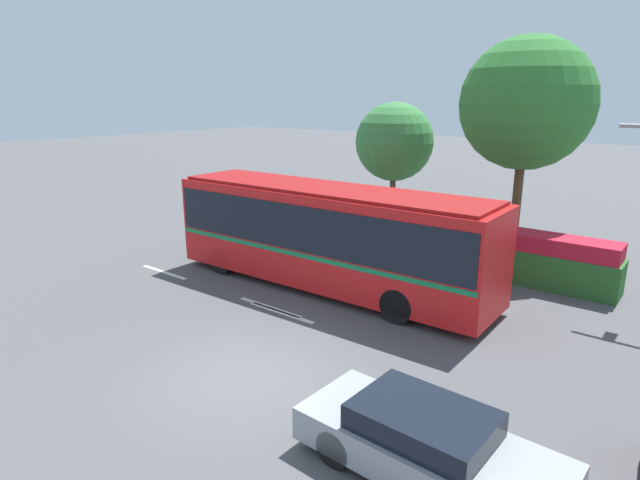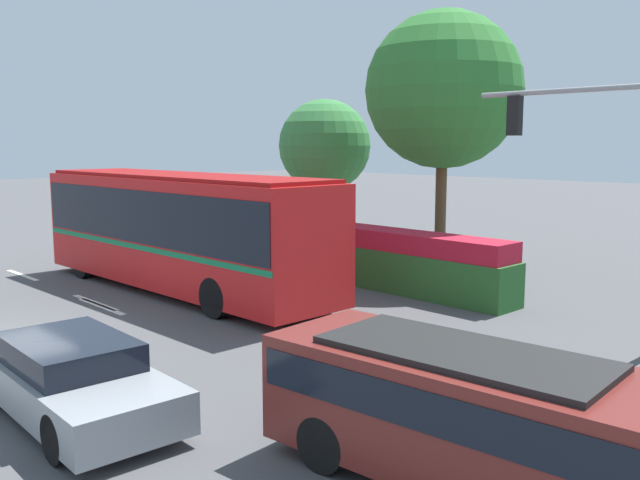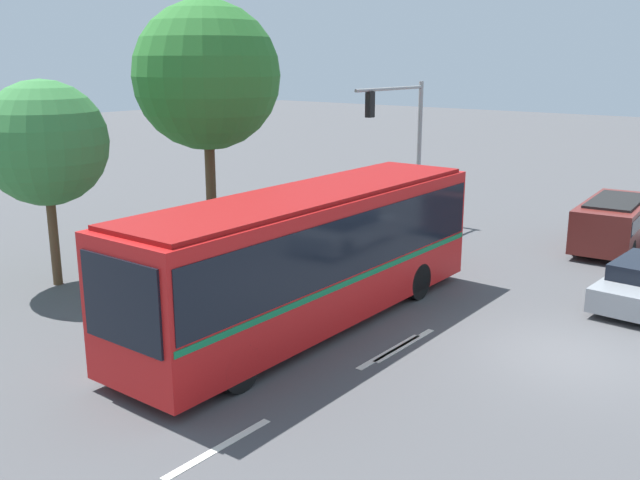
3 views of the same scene
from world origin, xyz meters
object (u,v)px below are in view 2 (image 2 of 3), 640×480
suv_left_lane (461,406)px  traffic_light_pole (613,166)px  street_tree_left (325,146)px  street_tree_centre (444,90)px  sedan_foreground (73,379)px  city_bus (179,225)px

suv_left_lane → traffic_light_pole: traffic_light_pole is taller
traffic_light_pole → street_tree_left: size_ratio=0.94×
street_tree_left → street_tree_centre: (5.73, -0.42, 1.71)m
street_tree_left → street_tree_centre: 6.00m
sedan_foreground → suv_left_lane: bearing=27.2°
traffic_light_pole → street_tree_centre: size_ratio=0.67×
suv_left_lane → street_tree_centre: 14.61m
traffic_light_pole → street_tree_left: bearing=-17.0°
street_tree_left → suv_left_lane: bearing=-38.9°
city_bus → street_tree_left: (-2.12, 7.76, 2.19)m
sedan_foreground → street_tree_left: (-8.80, 13.88, 3.49)m
traffic_light_pole → city_bus: bearing=20.6°
suv_left_lane → traffic_light_pole: size_ratio=0.92×
sedan_foreground → street_tree_centre: 14.75m
sedan_foreground → suv_left_lane: (5.33, 2.50, 0.41)m
sedan_foreground → street_tree_left: 16.80m
city_bus → street_tree_left: street_tree_left is taller
sedan_foreground → traffic_light_pole: (3.77, 10.04, 3.10)m
sedan_foreground → suv_left_lane: suv_left_lane is taller
city_bus → suv_left_lane: 12.57m
city_bus → traffic_light_pole: 11.31m
suv_left_lane → street_tree_left: (-14.12, 11.38, 3.08)m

